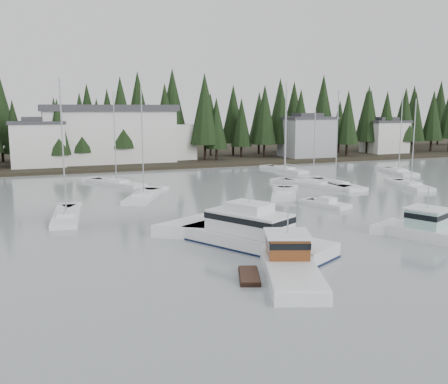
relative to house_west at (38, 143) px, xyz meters
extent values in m
cube|color=black|center=(18.00, 18.00, -4.65)|extent=(240.00, 54.00, 1.00)
cube|color=silver|center=(0.00, 0.00, -0.40)|extent=(9.00, 7.00, 7.50)
cube|color=#38383D|center=(0.00, 0.00, 3.60)|extent=(9.54, 7.42, 0.50)
cube|color=#38383D|center=(0.00, 0.00, 4.20)|extent=(4.95, 3.85, 0.80)
cube|color=#999EA0|center=(54.00, -1.00, -0.15)|extent=(10.00, 8.00, 8.00)
cube|color=#38383D|center=(54.00, -1.00, 4.10)|extent=(10.60, 8.48, 0.50)
cube|color=#38383D|center=(54.00, -1.00, 4.70)|extent=(5.50, 4.40, 0.80)
cube|color=silver|center=(76.00, 1.00, -0.65)|extent=(9.00, 7.00, 7.00)
cube|color=#38383D|center=(76.00, 1.00, 3.10)|extent=(9.54, 7.42, 0.50)
cube|color=#38383D|center=(76.00, 1.00, 3.70)|extent=(4.95, 3.85, 0.80)
cube|color=silver|center=(13.00, 3.00, 0.85)|extent=(24.00, 10.00, 10.00)
cube|color=#38383D|center=(13.00, 3.00, 6.15)|extent=(25.00, 11.00, 1.20)
cube|color=silver|center=(25.00, 5.00, -0.65)|extent=(10.00, 8.00, 7.00)
cube|color=white|center=(14.00, -67.51, -4.55)|extent=(6.38, 10.15, 1.39)
cube|color=white|center=(14.00, -67.51, -3.80)|extent=(6.25, 9.95, 0.13)
cube|color=#4A200E|center=(14.67, -65.70, -3.05)|extent=(3.48, 3.63, 1.50)
cube|color=white|center=(14.67, -65.70, -2.25)|extent=(3.91, 4.10, 0.13)
cube|color=black|center=(14.67, -65.70, -2.75)|extent=(3.56, 3.70, 0.43)
cylinder|color=#A5A8AD|center=(14.67, -65.70, -1.34)|extent=(0.08, 0.08, 1.71)
cube|color=black|center=(11.49, -66.57, -4.71)|extent=(2.40, 3.66, 0.59)
cube|color=white|center=(14.82, -60.25, -4.48)|extent=(9.46, 12.86, 1.82)
cube|color=#0E1733|center=(14.82, -60.25, -4.62)|extent=(9.52, 12.93, 0.25)
cube|color=white|center=(14.52, -59.70, -2.72)|extent=(5.94, 7.25, 1.65)
cube|color=black|center=(14.52, -59.70, -2.32)|extent=(6.03, 7.34, 0.46)
cube|color=white|center=(14.52, -59.70, -1.52)|extent=(3.61, 3.98, 0.74)
cylinder|color=#A5A8AD|center=(14.52, -59.70, -0.61)|extent=(0.10, 0.10, 1.25)
cube|color=white|center=(30.00, -64.46, -4.54)|extent=(6.56, 9.49, 1.46)
cube|color=white|center=(30.00, -64.46, -3.76)|extent=(6.43, 9.30, 0.13)
cube|color=#98C7BE|center=(29.26, -62.82, -2.97)|extent=(3.46, 3.52, 1.57)
cube|color=white|center=(29.26, -62.82, -2.13)|extent=(3.90, 3.98, 0.13)
cube|color=black|center=(29.26, -62.82, -2.65)|extent=(3.54, 3.59, 0.45)
cylinder|color=#A5A8AD|center=(29.26, -62.82, -1.17)|extent=(0.08, 0.08, 1.80)
cube|color=white|center=(11.29, -35.61, -4.68)|extent=(6.96, 10.24, 1.05)
cube|color=white|center=(11.29, -35.61, -4.03)|extent=(3.31, 3.94, 0.30)
cylinder|color=#A5A8AD|center=(11.29, -35.61, 2.30)|extent=(0.14, 0.14, 12.90)
cube|color=white|center=(9.91, -23.62, -4.68)|extent=(7.33, 10.44, 1.05)
cube|color=white|center=(9.91, -23.62, -4.03)|extent=(3.29, 3.99, 0.30)
cylinder|color=#A5A8AD|center=(9.91, -23.62, 2.12)|extent=(0.14, 0.14, 12.55)
cube|color=white|center=(35.52, -34.56, -4.68)|extent=(6.86, 10.97, 1.05)
cube|color=white|center=(35.52, -34.56, -4.03)|extent=(3.16, 4.11, 0.30)
cylinder|color=#A5A8AD|center=(35.52, -34.56, 0.90)|extent=(0.14, 0.14, 10.10)
cube|color=white|center=(39.86, -18.13, -4.68)|extent=(4.11, 10.11, 1.05)
cube|color=white|center=(39.86, -18.13, -4.03)|extent=(2.26, 3.59, 0.30)
cylinder|color=#A5A8AD|center=(39.86, -18.13, 2.58)|extent=(0.14, 0.14, 13.47)
cube|color=white|center=(28.04, -40.02, -4.68)|extent=(6.76, 9.16, 1.05)
cube|color=white|center=(28.04, -40.02, -4.03)|extent=(3.20, 3.61, 0.30)
cylinder|color=#A5A8AD|center=(28.04, -40.02, 2.51)|extent=(0.14, 0.14, 13.33)
cube|color=white|center=(56.28, -27.47, -4.68)|extent=(5.21, 9.99, 1.05)
cube|color=white|center=(56.28, -27.47, -4.03)|extent=(2.74, 3.66, 0.30)
cylinder|color=#A5A8AD|center=(56.28, -27.47, 2.31)|extent=(0.14, 0.14, 12.93)
cube|color=white|center=(1.77, -44.06, -4.68)|extent=(3.61, 10.22, 1.05)
cube|color=white|center=(1.77, -44.06, -4.03)|extent=(2.10, 3.58, 0.30)
cylinder|color=#A5A8AD|center=(1.77, -44.06, 2.41)|extent=(0.14, 0.14, 13.13)
cube|color=white|center=(47.56, -40.32, -4.68)|extent=(4.78, 9.15, 1.05)
cube|color=white|center=(47.56, -40.32, -4.03)|extent=(2.54, 3.35, 0.30)
cylinder|color=#A5A8AD|center=(47.56, -40.32, 1.58)|extent=(0.14, 0.14, 11.47)
cube|color=white|center=(38.36, -35.74, -4.68)|extent=(3.01, 10.99, 1.05)
cube|color=white|center=(38.36, -35.74, -4.03)|extent=(2.10, 3.74, 0.30)
cylinder|color=#A5A8AD|center=(38.36, -35.74, 2.17)|extent=(0.14, 0.14, 12.66)
cube|color=white|center=(29.14, -48.00, -4.60)|extent=(3.80, 5.67, 0.90)
cube|color=white|center=(29.14, -48.00, -3.90)|extent=(1.96, 2.07, 0.55)
camera|label=1|loc=(-0.99, -94.51, 6.06)|focal=40.00mm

